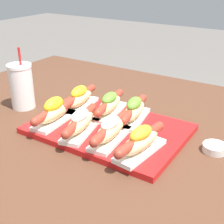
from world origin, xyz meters
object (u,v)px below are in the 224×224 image
at_px(serving_tray, 108,129).
at_px(sauce_bowl, 215,148).
at_px(hot_dog_2, 110,130).
at_px(hot_dog_0, 54,112).
at_px(hot_dog_1, 80,122).
at_px(hot_dog_6, 134,110).
at_px(hot_dog_5, 109,104).
at_px(hot_dog_3, 141,141).
at_px(hot_dog_4, 79,98).
at_px(drink_cup, 22,86).

bearing_deg(serving_tray, sauce_bowl, 11.20).
bearing_deg(hot_dog_2, hot_dog_0, 179.58).
height_order(hot_dog_1, hot_dog_6, hot_dog_6).
bearing_deg(hot_dog_0, hot_dog_5, 52.56).
xyz_separation_m(hot_dog_5, hot_dog_6, (0.09, -0.00, 0.00)).
bearing_deg(hot_dog_3, hot_dog_5, 141.51).
xyz_separation_m(hot_dog_4, drink_cup, (-0.20, -0.07, 0.03)).
relative_size(hot_dog_0, hot_dog_4, 1.00).
bearing_deg(serving_tray, hot_dog_4, 158.44).
bearing_deg(sauce_bowl, hot_dog_5, 177.42).
xyz_separation_m(hot_dog_2, hot_dog_6, (-0.01, 0.14, 0.00)).
height_order(hot_dog_3, drink_cup, drink_cup).
distance_m(hot_dog_5, sauce_bowl, 0.36).
xyz_separation_m(hot_dog_1, sauce_bowl, (0.35, 0.14, -0.04)).
bearing_deg(sauce_bowl, hot_dog_6, 176.61).
bearing_deg(hot_dog_4, hot_dog_6, 3.58).
xyz_separation_m(hot_dog_0, hot_dog_2, (0.21, -0.00, -0.00)).
bearing_deg(drink_cup, hot_dog_2, -8.10).
bearing_deg(hot_dog_5, serving_tray, -58.93).
bearing_deg(hot_dog_6, hot_dog_1, -120.84).
relative_size(hot_dog_3, hot_dog_6, 1.01).
bearing_deg(hot_dog_3, drink_cup, 172.16).
bearing_deg(drink_cup, hot_dog_5, 15.62).
relative_size(hot_dog_1, hot_dog_4, 0.99).
bearing_deg(hot_dog_5, hot_dog_0, -127.44).
xyz_separation_m(serving_tray, hot_dog_3, (0.15, -0.08, 0.04)).
distance_m(hot_dog_2, drink_cup, 0.41).
xyz_separation_m(hot_dog_4, hot_dog_6, (0.21, 0.01, -0.00)).
xyz_separation_m(hot_dog_4, hot_dog_5, (0.11, 0.01, -0.00)).
bearing_deg(hot_dog_0, hot_dog_4, 91.91).
bearing_deg(hot_dog_5, hot_dog_3, -38.49).
relative_size(hot_dog_1, hot_dog_6, 0.99).
bearing_deg(hot_dog_2, hot_dog_4, 148.10).
bearing_deg(hot_dog_4, hot_dog_2, -31.90).
height_order(hot_dog_2, hot_dog_4, hot_dog_4).
bearing_deg(hot_dog_6, hot_dog_3, -55.82).
height_order(hot_dog_1, hot_dog_3, hot_dog_3).
relative_size(serving_tray, hot_dog_3, 2.18).
xyz_separation_m(hot_dog_2, hot_dog_4, (-0.21, 0.13, 0.00)).
relative_size(hot_dog_2, sauce_bowl, 3.19).
bearing_deg(serving_tray, hot_dog_2, -53.12).
bearing_deg(drink_cup, hot_dog_4, 20.54).
distance_m(serving_tray, hot_dog_2, 0.10).
bearing_deg(hot_dog_4, hot_dog_5, 6.61).
bearing_deg(hot_dog_3, serving_tray, 152.02).
xyz_separation_m(hot_dog_0, hot_dog_6, (0.20, 0.14, -0.00)).
relative_size(hot_dog_3, hot_dog_4, 1.00).
relative_size(hot_dog_3, drink_cup, 0.96).
bearing_deg(hot_dog_1, serving_tray, 58.84).
bearing_deg(serving_tray, hot_dog_3, -27.98).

